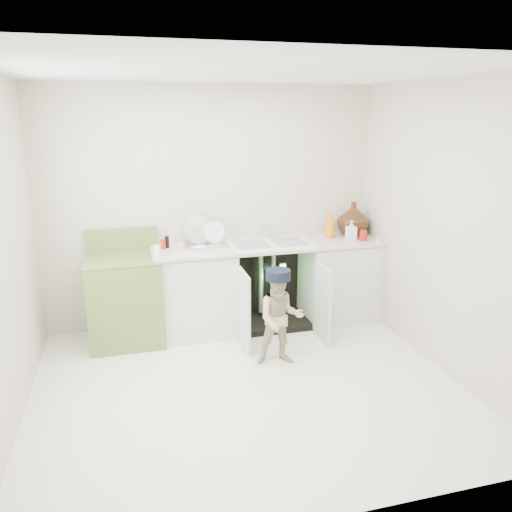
{
  "coord_description": "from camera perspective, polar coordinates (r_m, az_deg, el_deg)",
  "views": [
    {
      "loc": [
        -0.89,
        -3.62,
        2.23
      ],
      "look_at": [
        0.27,
        0.7,
        0.93
      ],
      "focal_mm": 35.0,
      "sensor_mm": 36.0,
      "label": 1
    }
  ],
  "objects": [
    {
      "name": "avocado_stove",
      "position": [
        5.12,
        -14.68,
        -4.65
      ],
      "size": [
        0.7,
        0.65,
        1.09
      ],
      "color": "olive",
      "rests_on": "ground"
    },
    {
      "name": "counter_run",
      "position": [
        5.34,
        2.0,
        -2.85
      ],
      "size": [
        2.44,
        1.02,
        1.27
      ],
      "color": "silver",
      "rests_on": "ground"
    },
    {
      "name": "ground",
      "position": [
        4.34,
        -1.04,
        -14.68
      ],
      "size": [
        3.5,
        3.5,
        0.0
      ],
      "primitive_type": "plane",
      "color": "silver",
      "rests_on": "ground"
    },
    {
      "name": "repair_worker",
      "position": [
        4.51,
        2.79,
        -6.97
      ],
      "size": [
        0.47,
        0.73,
        0.89
      ],
      "rotation": [
        0.0,
        0.0,
        -0.16
      ],
      "color": "#C5BB8D",
      "rests_on": "ground"
    },
    {
      "name": "room_shell",
      "position": [
        3.85,
        -1.13,
        1.5
      ],
      "size": [
        6.0,
        5.5,
        1.26
      ],
      "color": "beige",
      "rests_on": "ground"
    }
  ]
}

